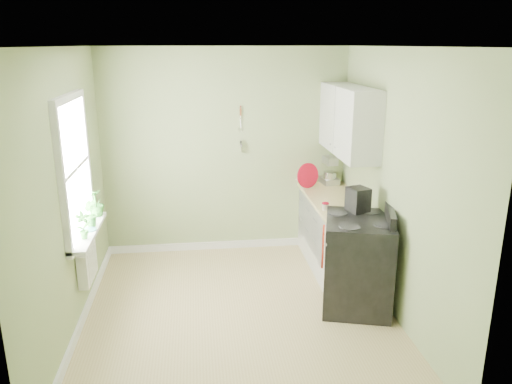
{
  "coord_description": "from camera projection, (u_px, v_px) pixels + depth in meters",
  "views": [
    {
      "loc": [
        -0.39,
        -4.63,
        2.72
      ],
      "look_at": [
        0.25,
        0.55,
        1.17
      ],
      "focal_mm": 35.0,
      "sensor_mm": 36.0,
      "label": 1
    }
  ],
  "objects": [
    {
      "name": "kettle",
      "position": [
        304.0,
        178.0,
        6.7
      ],
      "size": [
        0.17,
        0.1,
        0.17
      ],
      "color": "silver",
      "rests_on": "countertop"
    },
    {
      "name": "wall_utensils",
      "position": [
        241.0,
        136.0,
        6.5
      ],
      "size": [
        0.02,
        0.14,
        0.58
      ],
      "color": "#CEBC7E",
      "rests_on": "wall_back"
    },
    {
      "name": "wall_right",
      "position": [
        396.0,
        186.0,
        5.03
      ],
      "size": [
        0.02,
        3.6,
        2.7
      ],
      "primitive_type": "cube",
      "color": "#8FA06D",
      "rests_on": "floor"
    },
    {
      "name": "radiator",
      "position": [
        87.0,
        264.0,
        5.13
      ],
      "size": [
        0.12,
        0.5,
        0.35
      ],
      "primitive_type": "cube",
      "color": "white",
      "rests_on": "wall_left"
    },
    {
      "name": "floor",
      "position": [
        239.0,
        315.0,
        5.23
      ],
      "size": [
        3.2,
        3.6,
        0.02
      ],
      "primitive_type": "cube",
      "color": "tan",
      "rests_on": "ground"
    },
    {
      "name": "jar",
      "position": [
        325.0,
        206.0,
        5.65
      ],
      "size": [
        0.08,
        0.08,
        0.09
      ],
      "color": "beige",
      "rests_on": "countertop"
    },
    {
      "name": "window_sill",
      "position": [
        88.0,
        232.0,
        5.09
      ],
      "size": [
        0.18,
        1.14,
        0.04
      ],
      "primitive_type": "cube",
      "color": "white",
      "rests_on": "wall_left"
    },
    {
      "name": "stand_mixer",
      "position": [
        328.0,
        170.0,
        6.74
      ],
      "size": [
        0.25,
        0.36,
        0.41
      ],
      "color": "#B2B2B7",
      "rests_on": "countertop"
    },
    {
      "name": "plant_a",
      "position": [
        83.0,
        225.0,
        4.82
      ],
      "size": [
        0.18,
        0.16,
        0.28
      ],
      "primitive_type": "imported",
      "rotation": [
        0.0,
        0.0,
        0.46
      ],
      "color": "#24621F",
      "rests_on": "window_sill"
    },
    {
      "name": "countertop",
      "position": [
        336.0,
        200.0,
        6.08
      ],
      "size": [
        0.64,
        1.6,
        0.04
      ],
      "primitive_type": "cube",
      "color": "#CEBC7E",
      "rests_on": "base_cabinets"
    },
    {
      "name": "base_cabinets",
      "position": [
        335.0,
        235.0,
        6.21
      ],
      "size": [
        0.6,
        1.6,
        0.87
      ],
      "primitive_type": "cube",
      "color": "silver",
      "rests_on": "floor"
    },
    {
      "name": "stove",
      "position": [
        358.0,
        262.0,
        5.28
      ],
      "size": [
        0.9,
        0.96,
        1.11
      ],
      "color": "black",
      "rests_on": "floor"
    },
    {
      "name": "coffee_maker",
      "position": [
        357.0,
        204.0,
        5.36
      ],
      "size": [
        0.25,
        0.26,
        0.34
      ],
      "color": "black",
      "rests_on": "countertop"
    },
    {
      "name": "plant_b",
      "position": [
        90.0,
        214.0,
        5.16
      ],
      "size": [
        0.19,
        0.19,
        0.27
      ],
      "primitive_type": "imported",
      "rotation": [
        0.0,
        0.0,
        2.31
      ],
      "color": "#24621F",
      "rests_on": "window_sill"
    },
    {
      "name": "wall_left",
      "position": [
        66.0,
        197.0,
        4.66
      ],
      "size": [
        0.02,
        3.6,
        2.7
      ],
      "primitive_type": "cube",
      "color": "#8FA06D",
      "rests_on": "floor"
    },
    {
      "name": "plant_c",
      "position": [
        96.0,
        203.0,
        5.47
      ],
      "size": [
        0.23,
        0.23,
        0.3
      ],
      "primitive_type": "imported",
      "rotation": [
        0.0,
        0.0,
        4.16
      ],
      "color": "#24621F",
      "rests_on": "window_sill"
    },
    {
      "name": "wall_back",
      "position": [
        226.0,
        152.0,
        6.57
      ],
      "size": [
        3.2,
        0.02,
        2.7
      ],
      "primitive_type": "cube",
      "color": "#8FA06D",
      "rests_on": "floor"
    },
    {
      "name": "red_tray",
      "position": [
        308.0,
        176.0,
        6.49
      ],
      "size": [
        0.32,
        0.19,
        0.33
      ],
      "primitive_type": "cylinder",
      "rotation": [
        1.45,
        0.0,
        0.42
      ],
      "color": "#A5071F",
      "rests_on": "countertop"
    },
    {
      "name": "upper_cabinets",
      "position": [
        349.0,
        120.0,
        5.92
      ],
      "size": [
        0.35,
        1.4,
        0.8
      ],
      "primitive_type": "cube",
      "color": "silver",
      "rests_on": "wall_right"
    },
    {
      "name": "ceiling",
      "position": [
        236.0,
        45.0,
        4.46
      ],
      "size": [
        3.2,
        3.6,
        0.02
      ],
      "primitive_type": "cube",
      "color": "white",
      "rests_on": "wall_back"
    },
    {
      "name": "window",
      "position": [
        74.0,
        168.0,
        4.89
      ],
      "size": [
        0.06,
        1.14,
        1.44
      ],
      "color": "white",
      "rests_on": "wall_left"
    }
  ]
}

